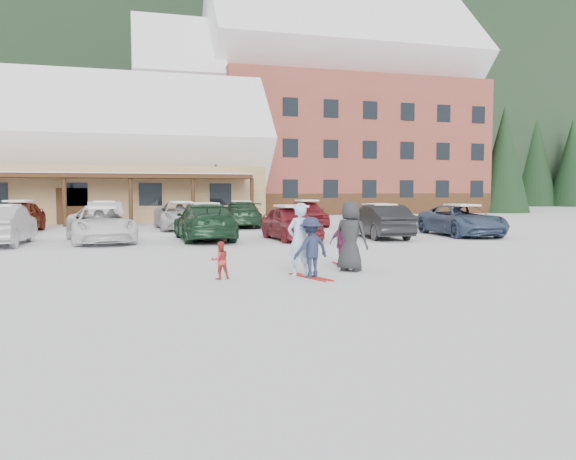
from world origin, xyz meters
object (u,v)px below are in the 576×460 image
object	(u,v)px
parked_car_10	(181,216)
parked_car_8	(18,217)
child_navy	(311,248)
parked_car_5	(379,221)
child_magenta	(343,243)
parked_car_6	(462,220)
toddler_red	(220,260)
adult_skier	(299,240)
parked_car_2	(100,225)
parked_car_4	(291,223)
parked_car_11	(241,214)
alpine_hotel	(323,121)
parked_car_1	(3,225)
parked_car_9	(104,216)
lamp_post	(216,171)
parked_car_3	(205,222)
parked_car_12	(307,213)
bystander_dark	(351,236)

from	to	relation	value
parked_car_10	parked_car_8	bearing A→B (deg)	176.20
child_navy	parked_car_5	world-z (taller)	parked_car_5
child_magenta	parked_car_6	xyz separation A→B (m)	(8.87, 8.07, 0.07)
toddler_red	parked_car_10	xyz separation A→B (m)	(0.62, 17.00, 0.29)
toddler_red	adult_skier	bearing A→B (deg)	167.63
parked_car_2	parked_car_4	bearing A→B (deg)	-15.88
adult_skier	parked_car_11	bearing A→B (deg)	-117.50
alpine_hotel	parked_car_10	bearing A→B (deg)	-125.69
child_navy	parked_car_5	distance (m)	11.54
adult_skier	parked_car_10	xyz separation A→B (m)	(-1.23, 17.12, -0.14)
parked_car_2	parked_car_8	distance (m)	7.92
parked_car_4	parked_car_2	bearing A→B (deg)	169.65
parked_car_1	parked_car_9	bearing A→B (deg)	-112.84
parked_car_9	parked_car_10	world-z (taller)	parked_car_9
toddler_red	child_navy	bearing A→B (deg)	161.24
parked_car_2	adult_skier	bearing A→B (deg)	-73.65
adult_skier	parked_car_4	size ratio (longest dim) A/B	0.42
parked_car_6	parked_car_4	bearing A→B (deg)	-175.93
lamp_post	toddler_red	world-z (taller)	lamp_post
parked_car_6	parked_car_8	distance (m)	21.09
parked_car_3	parked_car_4	world-z (taller)	parked_car_3
alpine_hotel	parked_car_8	bearing A→B (deg)	-137.53
parked_car_1	parked_car_3	xyz separation A→B (m)	(7.49, 0.07, 0.01)
parked_car_4	parked_car_9	size ratio (longest dim) A/B	0.92
child_magenta	parked_car_3	bearing A→B (deg)	-68.24
lamp_post	parked_car_12	world-z (taller)	lamp_post
lamp_post	child_magenta	xyz separation A→B (m)	(-0.17, -23.98, -2.73)
parked_car_5	child_magenta	bearing A→B (deg)	62.88
lamp_post	parked_car_5	distance (m)	16.90
parked_car_12	lamp_post	bearing A→B (deg)	120.99
parked_car_9	child_magenta	bearing A→B (deg)	107.79
child_magenta	child_navy	bearing A→B (deg)	55.17
adult_skier	parked_car_11	distance (m)	18.26
child_magenta	parked_car_1	distance (m)	13.38
lamp_post	parked_car_10	world-z (taller)	lamp_post
parked_car_8	parked_car_11	distance (m)	11.24
toddler_red	parked_car_1	distance (m)	12.09
bystander_dark	lamp_post	bearing A→B (deg)	-44.98
alpine_hotel	parked_car_11	world-z (taller)	alpine_hotel
alpine_hotel	child_magenta	distance (m)	39.86
adult_skier	parked_car_8	xyz separation A→B (m)	(-9.04, 17.30, -0.10)
parked_car_3	parked_car_8	size ratio (longest dim) A/B	1.15
parked_car_6	parked_car_12	bearing A→B (deg)	123.42
child_navy	child_magenta	size ratio (longest dim) A/B	1.12
parked_car_5	toddler_red	bearing A→B (deg)	52.13
parked_car_1	parked_car_12	world-z (taller)	parked_car_12
parked_car_2	parked_car_10	size ratio (longest dim) A/B	0.96
adult_skier	parked_car_4	bearing A→B (deg)	-125.67
alpine_hotel	parked_car_3	distance (m)	32.86
parked_car_12	parked_car_8	bearing A→B (deg)	-174.83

